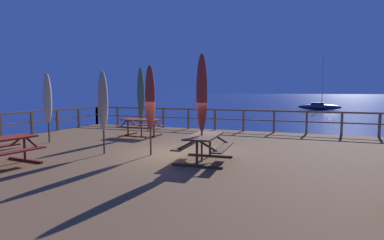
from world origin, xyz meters
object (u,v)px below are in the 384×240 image
Objects in this scene: sailboat_distant at (319,107)px; picnic_table_front_left at (141,124)px; patio_umbrella_tall_mid_right at (141,93)px; patio_umbrella_short_front at (103,101)px; patio_umbrella_tall_front at (202,93)px; patio_umbrella_tall_back_right at (150,98)px; patio_umbrella_short_back at (48,99)px; picnic_table_mid_left at (204,142)px.

picnic_table_front_left is at bearing -102.27° from sailboat_distant.
patio_umbrella_tall_mid_right reaches higher than patio_umbrella_short_front.
patio_umbrella_tall_front is (4.20, -3.79, 1.40)m from picnic_table_front_left.
patio_umbrella_tall_back_right is (1.49, 0.37, 0.11)m from patio_umbrella_short_front.
picnic_table_front_left is at bearing 149.84° from patio_umbrella_tall_mid_right.
patio_umbrella_short_back is at bearing -133.29° from patio_umbrella_tall_mid_right.
patio_umbrella_short_front is at bearing -99.97° from sailboat_distant.
sailboat_distant is (8.15, 37.75, -2.24)m from patio_umbrella_tall_mid_right.
patio_umbrella_short_back is 4.96m from patio_umbrella_tall_back_right.
patio_umbrella_short_front is at bearing -77.55° from patio_umbrella_tall_mid_right.
picnic_table_front_left is 0.57× the size of patio_umbrella_tall_front.
patio_umbrella_short_back is 0.35× the size of sailboat_distant.
picnic_table_front_left is at bearing 137.92° from patio_umbrella_tall_front.
patio_umbrella_short_front is (0.90, -3.85, 1.13)m from picnic_table_front_left.
picnic_table_front_left is 4.40m from patio_umbrella_tall_back_right.
patio_umbrella_short_back is at bearing 171.55° from picnic_table_mid_left.
patio_umbrella_tall_back_right reaches higher than patio_umbrella_short_back.
patio_umbrella_short_back is 1.02× the size of patio_umbrella_short_front.
picnic_table_front_left is 0.23× the size of sailboat_distant.
patio_umbrella_tall_back_right is (4.90, -0.73, 0.07)m from patio_umbrella_short_back.
patio_umbrella_tall_back_right is at bearing -98.03° from sailboat_distant.
patio_umbrella_short_back is (-2.56, -2.72, -0.21)m from patio_umbrella_tall_mid_right.
patio_umbrella_tall_mid_right is 38.69m from sailboat_distant.
picnic_table_front_left is at bearing 124.45° from patio_umbrella_tall_back_right.
patio_umbrella_tall_back_right reaches higher than picnic_table_front_left.
patio_umbrella_tall_mid_right reaches higher than patio_umbrella_tall_back_right.
patio_umbrella_short_front is (0.84, -3.82, -0.25)m from patio_umbrella_tall_mid_right.
patio_umbrella_tall_mid_right is at bearing 46.71° from patio_umbrella_short_back.
sailboat_distant is (3.95, 41.48, -0.86)m from picnic_table_mid_left.
patio_umbrella_short_back reaches higher than patio_umbrella_short_front.
picnic_table_mid_left is 0.61× the size of patio_umbrella_tall_front.
patio_umbrella_tall_back_right is (2.34, -3.45, -0.14)m from patio_umbrella_tall_mid_right.
picnic_table_mid_left is 3.55m from patio_umbrella_short_front.
patio_umbrella_short_back is 0.96× the size of patio_umbrella_tall_back_right.
sailboat_distant reaches higher than patio_umbrella_tall_mid_right.
patio_umbrella_tall_mid_right is 1.12× the size of patio_umbrella_short_back.
patio_umbrella_tall_mid_right is 0.39× the size of sailboat_distant.
picnic_table_mid_left is 0.70× the size of patio_umbrella_short_front.
patio_umbrella_tall_front is at bearing -95.51° from sailboat_distant.
patio_umbrella_tall_back_right is 41.67m from sailboat_distant.
patio_umbrella_tall_mid_right reaches higher than patio_umbrella_short_back.
patio_umbrella_tall_front is at bearing -145.64° from picnic_table_mid_left.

